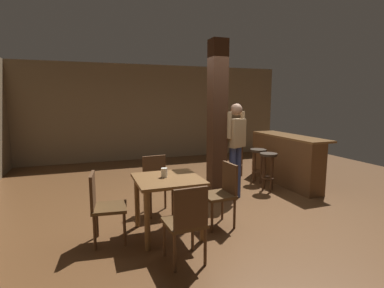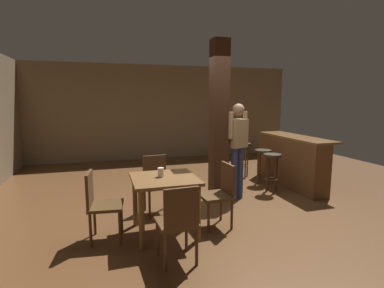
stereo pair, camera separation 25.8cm
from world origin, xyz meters
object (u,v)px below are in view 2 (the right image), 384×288
at_px(standing_person, 238,144).
at_px(bar_stool_mid, 263,158).
at_px(bar_stool_near, 272,164).
at_px(chair_south, 178,220).
at_px(chair_east, 220,191).
at_px(chair_north, 156,181).
at_px(bar_counter, 290,160).
at_px(bar_stool_far, 244,152).
at_px(chair_west, 100,202).
at_px(dining_table, 165,188).
at_px(napkin_cup, 161,172).

relative_size(standing_person, bar_stool_mid, 2.35).
bearing_deg(bar_stool_near, chair_south, -139.91).
xyz_separation_m(chair_east, chair_north, (-0.77, 0.81, 0.00)).
bearing_deg(bar_stool_mid, standing_person, -141.59).
bearing_deg(bar_counter, chair_south, -142.52).
bearing_deg(chair_east, bar_stool_far, 56.98).
distance_m(chair_west, bar_stool_far, 3.95).
bearing_deg(bar_stool_far, standing_person, -120.52).
bearing_deg(chair_west, chair_north, 42.01).
bearing_deg(bar_counter, chair_west, -159.15).
xyz_separation_m(chair_south, bar_stool_far, (2.36, 3.19, 0.08)).
height_order(standing_person, bar_stool_mid, standing_person).
bearing_deg(standing_person, dining_table, -146.89).
bearing_deg(chair_south, bar_stool_far, 53.50).
height_order(chair_west, bar_stool_far, chair_west).
bearing_deg(bar_stool_mid, napkin_cup, -145.87).
bearing_deg(bar_counter, chair_east, -145.77).
distance_m(bar_stool_near, bar_stool_far, 1.18).
bearing_deg(napkin_cup, bar_stool_far, 44.38).
bearing_deg(chair_north, dining_table, -92.31).
xyz_separation_m(bar_counter, bar_stool_mid, (-0.48, 0.28, 0.02)).
bearing_deg(chair_east, bar_stool_near, 37.27).
relative_size(standing_person, bar_stool_near, 2.30).
bearing_deg(dining_table, bar_stool_near, 26.75).
height_order(chair_east, bar_stool_near, chair_east).
xyz_separation_m(napkin_cup, bar_stool_near, (2.40, 1.14, -0.28)).
distance_m(chair_west, chair_south, 1.17).
distance_m(chair_north, bar_stool_far, 2.79).
distance_m(napkin_cup, bar_stool_far, 3.34).
height_order(napkin_cup, bar_stool_mid, napkin_cup).
bearing_deg(chair_east, bar_stool_mid, 46.10).
xyz_separation_m(chair_south, bar_counter, (2.99, 2.29, 0.02)).
relative_size(chair_east, chair_south, 1.00).
distance_m(chair_south, bar_stool_mid, 3.60).
bearing_deg(bar_stool_far, chair_east, -123.02).
relative_size(chair_south, standing_person, 0.52).
bearing_deg(napkin_cup, bar_stool_near, 25.50).
bearing_deg(standing_person, chair_west, -157.72).
height_order(chair_east, napkin_cup, chair_east).
height_order(dining_table, napkin_cup, napkin_cup).
xyz_separation_m(chair_west, napkin_cup, (0.79, 0.02, 0.33)).
relative_size(chair_east, bar_stool_mid, 1.22).
distance_m(chair_south, chair_north, 1.62).
xyz_separation_m(chair_north, bar_stool_mid, (2.46, 0.95, 0.04)).
distance_m(chair_north, standing_person, 1.59).
xyz_separation_m(chair_east, bar_stool_far, (1.54, 2.37, 0.08)).
bearing_deg(chair_east, chair_south, -135.08).
distance_m(chair_south, bar_counter, 3.77).
height_order(chair_south, napkin_cup, chair_south).
relative_size(chair_east, standing_person, 0.52).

